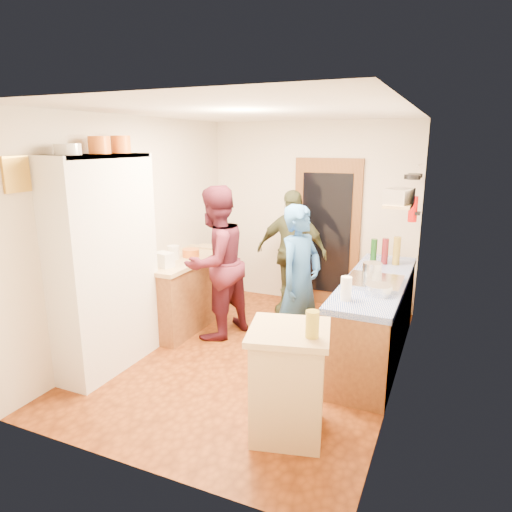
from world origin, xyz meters
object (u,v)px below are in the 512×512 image
Objects in this scene: person_left at (220,263)px; person_back at (292,253)px; right_counter_base at (374,321)px; hutch_body at (105,265)px; island_base at (288,385)px; person_hob at (301,282)px.

person_left is 1.20m from person_back.
person_left is at bearing -175.96° from right_counter_base.
person_left reaches higher than person_back.
right_counter_base is at bearing 27.47° from hutch_body.
person_hob is (-0.37, 1.40, 0.41)m from island_base.
person_left is at bearing 100.69° from person_hob.
hutch_body is at bearing 138.71° from person_hob.
person_back is (0.53, 1.07, -0.06)m from person_left.
person_hob is 1.06m from person_left.
island_base is at bearing -9.68° from hutch_body.
person_back is at bearing 61.56° from hutch_body.
person_left is (-1.81, -0.13, 0.50)m from right_counter_base.
person_back is at bearing 108.93° from island_base.
right_counter_base is 1.65m from person_back.
person_hob is (1.74, 1.04, -0.26)m from hutch_body.
hutch_body is 2.90m from right_counter_base.
right_counter_base is at bearing -35.77° from person_back.
person_hob is at bearing 104.76° from island_base.
person_left is at bearing 59.48° from hutch_body.
person_left is (-1.05, 0.13, 0.08)m from person_hob.
right_counter_base is 2.56× the size of island_base.
island_base is 2.79m from person_back.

